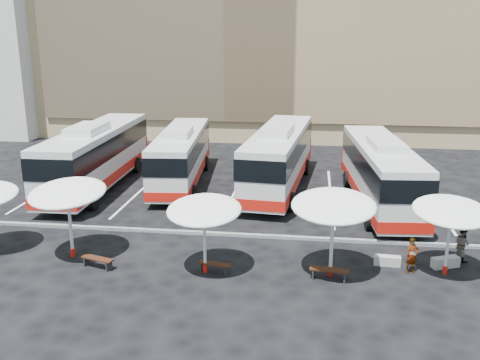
# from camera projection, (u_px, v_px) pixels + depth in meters

# --- Properties ---
(ground) EXTENTS (120.00, 120.00, 0.00)m
(ground) POSITION_uv_depth(u_px,v_px,m) (212.00, 239.00, 26.18)
(ground) COLOR black
(ground) RESTS_ON ground
(sandstone_building) EXTENTS (42.00, 18.25, 29.60)m
(sandstone_building) POSITION_uv_depth(u_px,v_px,m) (269.00, 2.00, 53.19)
(sandstone_building) COLOR tan
(sandstone_building) RESTS_ON ground
(curb_divider) EXTENTS (34.00, 0.25, 0.15)m
(curb_divider) POSITION_uv_depth(u_px,v_px,m) (213.00, 234.00, 26.64)
(curb_divider) COLOR black
(curb_divider) RESTS_ON ground
(bay_lines) EXTENTS (24.15, 12.00, 0.01)m
(bay_lines) POSITION_uv_depth(u_px,v_px,m) (235.00, 192.00, 33.81)
(bay_lines) COLOR white
(bay_lines) RESTS_ON ground
(bus_0) EXTENTS (3.37, 13.52, 4.27)m
(bus_0) POSITION_uv_depth(u_px,v_px,m) (96.00, 154.00, 34.26)
(bus_0) COLOR silver
(bus_0) RESTS_ON ground
(bus_1) EXTENTS (3.64, 12.21, 3.82)m
(bus_1) POSITION_uv_depth(u_px,v_px,m) (181.00, 154.00, 35.33)
(bus_1) COLOR silver
(bus_1) RESTS_ON ground
(bus_2) EXTENTS (3.99, 13.40, 4.19)m
(bus_2) POSITION_uv_depth(u_px,v_px,m) (279.00, 156.00, 34.03)
(bus_2) COLOR silver
(bus_2) RESTS_ON ground
(bus_3) EXTENTS (3.75, 12.83, 4.01)m
(bus_3) POSITION_uv_depth(u_px,v_px,m) (380.00, 171.00, 30.81)
(bus_3) COLOR silver
(bus_3) RESTS_ON ground
(sunshade_1) EXTENTS (3.69, 3.73, 3.53)m
(sunshade_1) POSITION_uv_depth(u_px,v_px,m) (67.00, 193.00, 23.31)
(sunshade_1) COLOR silver
(sunshade_1) RESTS_ON ground
(sunshade_2) EXTENTS (3.26, 3.30, 3.24)m
(sunshade_2) POSITION_uv_depth(u_px,v_px,m) (204.00, 210.00, 21.84)
(sunshade_2) COLOR silver
(sunshade_2) RESTS_ON ground
(sunshade_3) EXTENTS (3.69, 3.73, 3.59)m
(sunshade_3) POSITION_uv_depth(u_px,v_px,m) (334.00, 206.00, 21.45)
(sunshade_3) COLOR silver
(sunshade_3) RESTS_ON ground
(sunshade_4) EXTENTS (3.39, 3.43, 3.26)m
(sunshade_4) POSITION_uv_depth(u_px,v_px,m) (451.00, 212.00, 21.64)
(sunshade_4) COLOR silver
(sunshade_4) RESTS_ON ground
(wood_bench_1) EXTENTS (1.54, 0.83, 0.46)m
(wood_bench_1) POSITION_uv_depth(u_px,v_px,m) (98.00, 260.00, 22.89)
(wood_bench_1) COLOR black
(wood_bench_1) RESTS_ON ground
(wood_bench_2) EXTENTS (1.45, 0.67, 0.43)m
(wood_bench_2) POSITION_uv_depth(u_px,v_px,m) (214.00, 265.00, 22.45)
(wood_bench_2) COLOR black
(wood_bench_2) RESTS_ON ground
(wood_bench_3) EXTENTS (1.63, 0.62, 0.49)m
(wood_bench_3) POSITION_uv_depth(u_px,v_px,m) (329.00, 271.00, 21.77)
(wood_bench_3) COLOR black
(wood_bench_3) RESTS_ON ground
(conc_bench_0) EXTENTS (1.15, 0.45, 0.42)m
(conc_bench_0) POSITION_uv_depth(u_px,v_px,m) (387.00, 261.00, 23.18)
(conc_bench_0) COLOR #979791
(conc_bench_0) RESTS_ON ground
(conc_bench_1) EXTENTS (1.27, 0.85, 0.46)m
(conc_bench_1) POSITION_uv_depth(u_px,v_px,m) (445.00, 262.00, 22.98)
(conc_bench_1) COLOR #979791
(conc_bench_1) RESTS_ON ground
(passenger_0) EXTENTS (0.66, 0.56, 1.54)m
(passenger_0) POSITION_uv_depth(u_px,v_px,m) (412.00, 255.00, 22.34)
(passenger_0) COLOR black
(passenger_0) RESTS_ON ground
(passenger_1) EXTENTS (0.93, 0.95, 1.55)m
(passenger_1) POSITION_uv_depth(u_px,v_px,m) (462.00, 244.00, 23.51)
(passenger_1) COLOR black
(passenger_1) RESTS_ON ground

